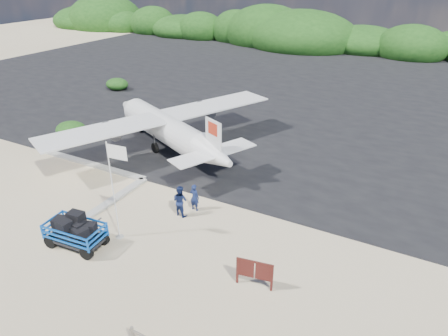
# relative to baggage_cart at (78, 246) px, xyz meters

# --- Properties ---
(ground) EXTENTS (160.00, 160.00, 0.00)m
(ground) POSITION_rel_baggage_cart_xyz_m (3.16, 1.76, 0.00)
(ground) COLOR beige
(asphalt_apron) EXTENTS (90.00, 50.00, 0.04)m
(asphalt_apron) POSITION_rel_baggage_cart_xyz_m (3.16, 31.76, 0.00)
(asphalt_apron) COLOR #B2B2B2
(asphalt_apron) RESTS_ON ground
(lagoon) EXTENTS (9.00, 7.00, 0.40)m
(lagoon) POSITION_rel_baggage_cart_xyz_m (-5.84, 3.26, 0.00)
(lagoon) COLOR #B2B2B2
(lagoon) RESTS_ON ground
(vegetation_band) EXTENTS (124.00, 8.00, 4.40)m
(vegetation_band) POSITION_rel_baggage_cart_xyz_m (3.16, 56.76, 0.00)
(vegetation_band) COLOR #B2B2B2
(vegetation_band) RESTS_ON ground
(baggage_cart) EXTENTS (3.15, 1.98, 1.50)m
(baggage_cart) POSITION_rel_baggage_cart_xyz_m (0.00, 0.00, 0.00)
(baggage_cart) COLOR blue
(baggage_cart) RESTS_ON ground
(flagpole) EXTENTS (1.07, 0.54, 5.17)m
(flagpole) POSITION_rel_baggage_cart_xyz_m (1.30, 1.51, 0.00)
(flagpole) COLOR white
(flagpole) RESTS_ON ground
(signboard) EXTENTS (1.68, 0.43, 1.38)m
(signboard) POSITION_rel_baggage_cart_xyz_m (8.65, 1.53, 0.00)
(signboard) COLOR #4D1A16
(signboard) RESTS_ON ground
(crew_a) EXTENTS (0.60, 0.41, 1.58)m
(crew_a) POSITION_rel_baggage_cart_xyz_m (3.29, 5.41, 0.79)
(crew_a) COLOR #152150
(crew_a) RESTS_ON ground
(crew_b) EXTENTS (0.93, 0.76, 1.76)m
(crew_b) POSITION_rel_baggage_cart_xyz_m (2.89, 4.61, 0.88)
(crew_b) COLOR #152150
(crew_b) RESTS_ON ground
(aircraft_small) EXTENTS (9.72, 9.72, 2.52)m
(aircraft_small) POSITION_rel_baggage_cart_xyz_m (-8.22, 36.59, 0.00)
(aircraft_small) COLOR #B2B2B2
(aircraft_small) RESTS_ON ground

